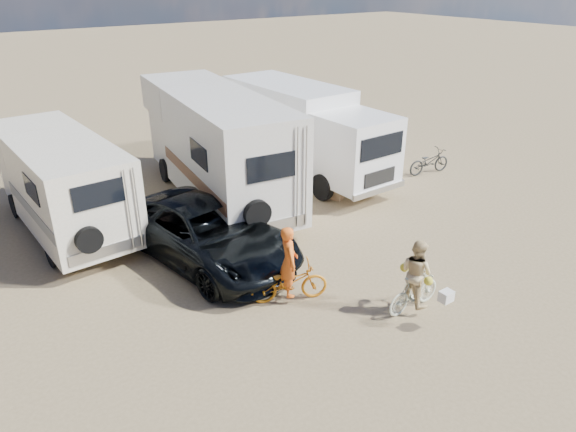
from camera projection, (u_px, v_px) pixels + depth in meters
ground at (366, 285)px, 12.87m from camera, size 140.00×140.00×0.00m
rv_main at (216, 148)px, 17.00m from camera, size 3.52×8.45×3.58m
rv_left at (63, 186)px, 15.07m from camera, size 2.65×6.51×2.79m
box_truck at (305, 132)px, 19.25m from camera, size 2.61×7.74×3.26m
dark_suv at (207, 233)px, 13.72m from camera, size 3.53×5.99×1.56m
bike_man at (289, 282)px, 12.10m from camera, size 1.92×1.30×0.95m
bike_woman at (414, 291)px, 11.77m from camera, size 1.55×0.45×0.93m
rider_man at (289, 268)px, 11.93m from camera, size 0.63×0.74×1.72m
rider_woman at (416, 279)px, 11.64m from camera, size 0.60×0.77×1.58m
bike_parked at (429, 162)px, 19.79m from camera, size 1.87×0.88×0.94m
cooler at (260, 223)px, 15.55m from camera, size 0.52×0.39×0.41m
crate at (337, 194)px, 17.72m from camera, size 0.58×0.58×0.35m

